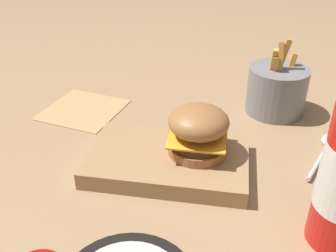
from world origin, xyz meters
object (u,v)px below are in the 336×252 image
object	(u,v)px
serving_board	(168,160)
spoon	(328,145)
burger	(198,130)
fries_basket	(277,90)

from	to	relation	value
serving_board	spoon	xyz separation A→B (m)	(0.27, 0.10, -0.01)
burger	fries_basket	xyz separation A→B (m)	(0.13, 0.22, -0.02)
burger	serving_board	bearing A→B (deg)	-165.61
serving_board	burger	size ratio (longest dim) A/B	2.68
serving_board	fries_basket	xyz separation A→B (m)	(0.18, 0.23, 0.03)
spoon	burger	bearing A→B (deg)	136.62
serving_board	burger	distance (m)	0.07
burger	spoon	bearing A→B (deg)	22.81
spoon	serving_board	bearing A→B (deg)	135.24
serving_board	burger	bearing A→B (deg)	14.39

